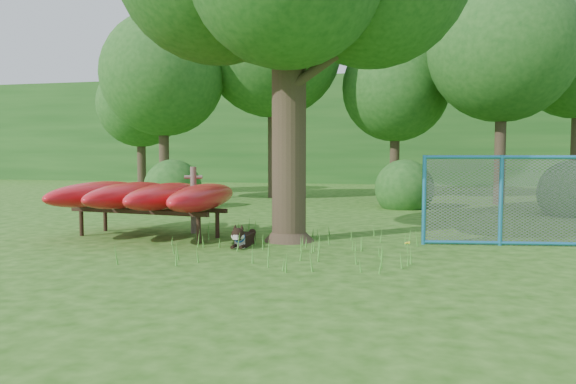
# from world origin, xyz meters

# --- Properties ---
(ground) EXTENTS (80.00, 80.00, 0.00)m
(ground) POSITION_xyz_m (0.00, 0.00, 0.00)
(ground) COLOR #215110
(ground) RESTS_ON ground
(wooden_post) EXTENTS (0.39, 0.18, 1.41)m
(wooden_post) POSITION_xyz_m (-2.16, 2.45, 0.75)
(wooden_post) COLOR brown
(wooden_post) RESTS_ON ground
(kayak_rack) EXTENTS (3.42, 3.53, 1.10)m
(kayak_rack) POSITION_xyz_m (-2.84, 1.75, 0.84)
(kayak_rack) COLOR black
(kayak_rack) RESTS_ON ground
(husky_dog) EXTENTS (0.25, 0.99, 0.44)m
(husky_dog) POSITION_xyz_m (-0.62, 1.07, 0.16)
(husky_dog) COLOR black
(husky_dog) RESTS_ON ground
(fence_section) EXTENTS (2.82, 0.48, 2.77)m
(fence_section) POSITION_xyz_m (3.95, 2.29, 0.83)
(fence_section) COLOR teal
(fence_section) RESTS_ON ground
(wildflower_clump) EXTENTS (0.09, 0.08, 0.20)m
(wildflower_clump) POSITION_xyz_m (2.32, 1.09, 0.16)
(wildflower_clump) COLOR #4D9C33
(wildflower_clump) RESTS_ON ground
(bg_tree_a) EXTENTS (4.40, 4.40, 6.70)m
(bg_tree_a) POSITION_xyz_m (-6.50, 10.00, 4.48)
(bg_tree_a) COLOR #34281C
(bg_tree_a) RESTS_ON ground
(bg_tree_b) EXTENTS (5.20, 5.20, 8.22)m
(bg_tree_b) POSITION_xyz_m (-3.00, 12.00, 5.61)
(bg_tree_b) COLOR #34281C
(bg_tree_b) RESTS_ON ground
(bg_tree_c) EXTENTS (4.00, 4.00, 6.12)m
(bg_tree_c) POSITION_xyz_m (1.50, 13.00, 4.11)
(bg_tree_c) COLOR #34281C
(bg_tree_c) RESTS_ON ground
(bg_tree_d) EXTENTS (4.80, 4.80, 7.50)m
(bg_tree_d) POSITION_xyz_m (5.00, 11.00, 5.08)
(bg_tree_d) COLOR #34281C
(bg_tree_d) RESTS_ON ground
(bg_tree_f) EXTENTS (3.60, 3.60, 5.55)m
(bg_tree_f) POSITION_xyz_m (-9.00, 13.00, 3.73)
(bg_tree_f) COLOR #34281C
(bg_tree_f) RESTS_ON ground
(shrub_left) EXTENTS (1.80, 1.80, 1.80)m
(shrub_left) POSITION_xyz_m (-5.00, 7.50, 0.00)
(shrub_left) COLOR #1D511A
(shrub_left) RESTS_ON ground
(shrub_right) EXTENTS (1.80, 1.80, 1.80)m
(shrub_right) POSITION_xyz_m (6.50, 8.00, 0.00)
(shrub_right) COLOR #1D511A
(shrub_right) RESTS_ON ground
(shrub_mid) EXTENTS (1.80, 1.80, 1.80)m
(shrub_mid) POSITION_xyz_m (2.00, 9.00, 0.00)
(shrub_mid) COLOR #1D511A
(shrub_mid) RESTS_ON ground
(wooded_hillside) EXTENTS (80.00, 12.00, 6.00)m
(wooded_hillside) POSITION_xyz_m (0.00, 28.00, 3.00)
(wooded_hillside) COLOR #1D511A
(wooded_hillside) RESTS_ON ground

